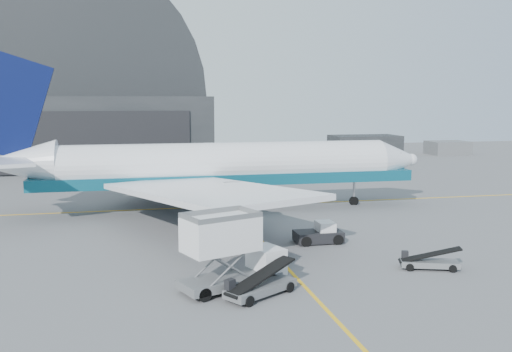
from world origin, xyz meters
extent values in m
plane|color=#565659|center=(0.00, 0.00, 0.00)|extent=(200.00, 200.00, 0.00)
cube|color=gold|center=(0.00, 20.00, 0.01)|extent=(80.00, 0.25, 0.02)
cube|color=gold|center=(0.00, -2.00, 0.01)|extent=(0.25, 40.00, 0.02)
cube|color=black|center=(-22.00, 65.00, 6.00)|extent=(50.00, 28.00, 12.00)
cube|color=black|center=(-22.00, 50.90, 5.00)|extent=(42.00, 0.40, 9.50)
cube|color=black|center=(38.00, 72.00, 0.00)|extent=(14.00, 8.00, 4.00)
cube|color=slate|center=(55.00, 68.00, 0.00)|extent=(8.00, 6.00, 2.80)
cylinder|color=white|center=(-0.48, 17.83, 4.87)|extent=(33.69, 4.49, 4.49)
cone|color=white|center=(18.42, 17.83, 4.87)|extent=(4.12, 4.49, 4.49)
sphere|color=white|center=(20.29, 17.83, 4.87)|extent=(1.31, 1.31, 1.31)
cone|color=white|center=(-20.60, 17.83, 5.43)|extent=(6.55, 4.49, 4.49)
cube|color=black|center=(17.30, 17.83, 5.43)|extent=(2.43, 2.06, 0.65)
cube|color=#0B495D|center=(-0.48, 17.83, 3.42)|extent=(39.30, 4.54, 1.12)
cube|color=white|center=(-4.22, 6.60, 3.93)|extent=(17.25, 22.94, 1.37)
cube|color=white|center=(-4.22, 29.06, 3.93)|extent=(17.25, 22.94, 1.37)
cube|color=white|center=(-21.07, 13.62, 5.99)|extent=(5.73, 7.83, 0.33)
cube|color=white|center=(-21.07, 22.04, 5.99)|extent=(5.73, 7.83, 0.33)
cube|color=#080F3C|center=(-21.53, 17.83, 10.95)|extent=(8.68, 0.47, 10.78)
cylinder|color=gray|center=(-1.42, 10.34, 2.43)|extent=(4.87, 2.53, 2.53)
cylinder|color=gray|center=(-1.42, 25.31, 2.43)|extent=(4.87, 2.53, 2.53)
cylinder|color=#A5A5AA|center=(13.56, 17.83, 1.31)|extent=(0.26, 0.26, 2.62)
cylinder|color=black|center=(13.56, 17.83, 0.42)|extent=(1.03, 0.33, 1.03)
cylinder|color=black|center=(-2.35, 14.83, 0.51)|extent=(1.22, 0.42, 1.22)
cylinder|color=black|center=(-2.35, 20.82, 0.51)|extent=(1.22, 0.42, 1.22)
cube|color=slate|center=(-4.59, -6.93, 0.57)|extent=(6.68, 4.56, 0.52)
cube|color=silver|center=(-2.09, -5.96, 1.40)|extent=(2.40, 2.82, 1.65)
cube|color=black|center=(-1.37, -5.68, 1.65)|extent=(0.79, 1.86, 0.93)
cube|color=silver|center=(-5.17, -7.16, 3.52)|extent=(4.98, 3.98, 2.07)
cylinder|color=black|center=(-1.98, -7.08, 0.41)|extent=(0.88, 0.59, 0.83)
cylinder|color=black|center=(-2.77, -5.06, 0.41)|extent=(0.88, 0.59, 0.83)
cylinder|color=black|center=(-6.42, -8.81, 0.41)|extent=(0.88, 0.59, 0.83)
cylinder|color=black|center=(-7.20, -6.78, 0.41)|extent=(0.88, 0.59, 0.83)
cube|color=black|center=(4.36, 2.77, 0.52)|extent=(3.80, 2.09, 0.86)
cube|color=silver|center=(4.93, 2.77, 1.28)|extent=(1.33, 1.71, 0.86)
cylinder|color=black|center=(5.69, 1.82, 0.38)|extent=(0.86, 0.33, 0.86)
cylinder|color=black|center=(5.69, 3.72, 0.38)|extent=(0.86, 0.33, 0.86)
cylinder|color=black|center=(3.02, 1.82, 0.38)|extent=(0.86, 0.33, 0.86)
cylinder|color=black|center=(3.02, 3.72, 0.38)|extent=(0.86, 0.33, 0.86)
cube|color=slate|center=(-3.05, -8.59, 0.48)|extent=(4.81, 3.88, 0.48)
cube|color=black|center=(-3.05, -8.59, 1.23)|extent=(4.78, 3.59, 1.36)
cube|color=black|center=(-4.98, -9.13, 1.01)|extent=(0.68, 0.65, 0.64)
cylinder|color=black|center=(-1.21, -8.29, 0.32)|extent=(0.68, 0.57, 0.64)
cylinder|color=black|center=(-2.02, -7.04, 0.32)|extent=(0.68, 0.57, 0.64)
cylinder|color=black|center=(-4.08, -10.14, 0.32)|extent=(0.68, 0.57, 0.64)
cylinder|color=black|center=(-4.89, -8.88, 0.32)|extent=(0.68, 0.57, 0.64)
cube|color=slate|center=(9.44, -5.83, 0.40)|extent=(4.09, 2.48, 0.40)
cube|color=black|center=(9.44, -5.83, 1.01)|extent=(4.19, 2.14, 1.12)
cube|color=black|center=(8.09, -4.87, 0.84)|extent=(0.53, 0.47, 0.53)
cylinder|color=black|center=(10.58, -6.86, 0.26)|extent=(0.57, 0.38, 0.53)
cylinder|color=black|center=(10.97, -5.69, 0.26)|extent=(0.57, 0.38, 0.53)
cylinder|color=black|center=(7.91, -5.97, 0.26)|extent=(0.57, 0.38, 0.53)
cylinder|color=black|center=(8.30, -4.80, 0.26)|extent=(0.57, 0.38, 0.53)
cube|color=#E74407|center=(-0.06, 0.22, 0.02)|extent=(0.36, 0.36, 0.03)
cone|color=#E74407|center=(-0.06, 0.22, 0.26)|extent=(0.36, 0.36, 0.52)
camera|label=1|loc=(-10.31, -40.15, 11.52)|focal=40.00mm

